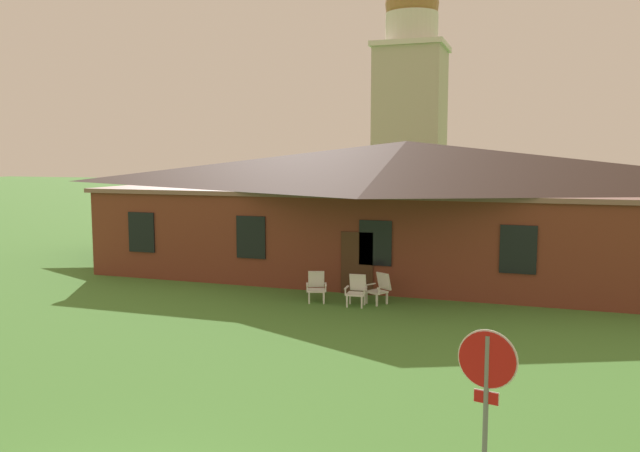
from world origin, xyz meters
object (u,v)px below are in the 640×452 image
object	(u,v)px
lawn_chair_by_porch	(316,286)
lawn_chair_near_door	(357,290)
lawn_chair_left_end	(380,288)
stop_sign	(487,381)

from	to	relation	value
lawn_chair_by_porch	lawn_chair_near_door	bearing A→B (deg)	-4.21
lawn_chair_near_door	lawn_chair_left_end	world-z (taller)	same
stop_sign	lawn_chair_near_door	size ratio (longest dim) A/B	2.48
stop_sign	lawn_chair_by_porch	bearing A→B (deg)	120.00
lawn_chair_left_end	lawn_chair_near_door	bearing A→B (deg)	-140.92
stop_sign	lawn_chair_by_porch	world-z (taller)	stop_sign
lawn_chair_by_porch	lawn_chair_left_end	world-z (taller)	same
lawn_chair_near_door	lawn_chair_left_end	xyz separation A→B (m)	(0.61, 0.49, 0.00)
lawn_chair_by_porch	lawn_chair_near_door	xyz separation A→B (m)	(1.36, -0.10, 0.00)
lawn_chair_by_porch	lawn_chair_near_door	world-z (taller)	same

